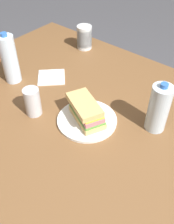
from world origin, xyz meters
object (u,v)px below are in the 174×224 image
(water_bottle_tall, at_px, (9,59))
(water_bottle_spare, at_px, (159,108))
(soda_can_silver, at_px, (33,102))
(sandwich, at_px, (86,111))
(paper_plate, at_px, (87,120))
(plastic_cup_stack, at_px, (84,37))
(dining_table, at_px, (106,141))

(water_bottle_tall, distance_m, water_bottle_spare, 0.70)
(water_bottle_spare, distance_m, soda_can_silver, 0.50)
(water_bottle_spare, bearing_deg, soda_can_silver, 30.08)
(sandwich, height_order, soda_can_silver, soda_can_silver)
(sandwich, bearing_deg, soda_can_silver, 27.65)
(paper_plate, relative_size, sandwich, 1.18)
(sandwich, height_order, plastic_cup_stack, plastic_cup_stack)
(soda_can_silver, bearing_deg, plastic_cup_stack, -70.55)
(plastic_cup_stack, relative_size, soda_can_silver, 1.07)
(water_bottle_tall, xyz_separation_m, plastic_cup_stack, (-0.06, -0.47, -0.05))
(paper_plate, distance_m, water_bottle_tall, 0.47)
(dining_table, xyz_separation_m, paper_plate, (0.09, 0.02, 0.08))
(paper_plate, height_order, soda_can_silver, soda_can_silver)
(sandwich, height_order, water_bottle_spare, water_bottle_spare)
(water_bottle_spare, bearing_deg, plastic_cup_stack, -26.58)
(sandwich, bearing_deg, dining_table, -168.95)
(dining_table, height_order, water_bottle_spare, water_bottle_spare)
(paper_plate, relative_size, water_bottle_tall, 0.99)
(water_bottle_tall, distance_m, soda_can_silver, 0.28)
(dining_table, bearing_deg, water_bottle_tall, 2.61)
(soda_can_silver, bearing_deg, water_bottle_tall, -20.58)
(sandwich, xyz_separation_m, water_bottle_tall, (0.46, 0.01, 0.06))
(water_bottle_tall, relative_size, soda_can_silver, 2.01)
(water_bottle_spare, bearing_deg, dining_table, 42.22)
(paper_plate, distance_m, water_bottle_spare, 0.29)
(plastic_cup_stack, xyz_separation_m, water_bottle_spare, (-0.63, 0.31, 0.03))
(plastic_cup_stack, xyz_separation_m, soda_can_silver, (-0.20, 0.56, -0.00))
(water_bottle_tall, bearing_deg, water_bottle_spare, -167.52)
(soda_can_silver, bearing_deg, water_bottle_spare, -149.92)
(dining_table, relative_size, water_bottle_spare, 8.37)
(water_bottle_tall, xyz_separation_m, soda_can_silver, (-0.26, 0.10, -0.05))
(paper_plate, xyz_separation_m, sandwich, (0.00, 0.00, 0.05))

